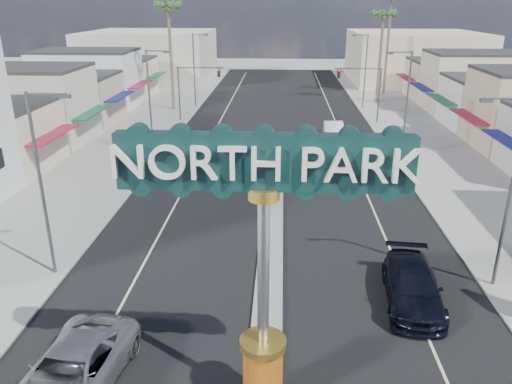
# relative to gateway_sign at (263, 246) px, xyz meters

# --- Properties ---
(ground) EXTENTS (160.00, 160.00, 0.00)m
(ground) POSITION_rel_gateway_sign_xyz_m (0.00, 28.02, -5.93)
(ground) COLOR gray
(ground) RESTS_ON ground
(road) EXTENTS (20.00, 120.00, 0.01)m
(road) POSITION_rel_gateway_sign_xyz_m (0.00, 28.02, -5.92)
(road) COLOR black
(road) RESTS_ON ground
(median_island) EXTENTS (1.30, 30.00, 0.16)m
(median_island) POSITION_rel_gateway_sign_xyz_m (0.00, 12.02, -5.85)
(median_island) COLOR gray
(median_island) RESTS_ON ground
(sidewalk_left) EXTENTS (8.00, 120.00, 0.12)m
(sidewalk_left) POSITION_rel_gateway_sign_xyz_m (-14.00, 28.02, -5.87)
(sidewalk_left) COLOR gray
(sidewalk_left) RESTS_ON ground
(sidewalk_right) EXTENTS (8.00, 120.00, 0.12)m
(sidewalk_right) POSITION_rel_gateway_sign_xyz_m (14.00, 28.02, -5.87)
(sidewalk_right) COLOR gray
(sidewalk_right) RESTS_ON ground
(storefront_row_left) EXTENTS (12.00, 42.00, 6.00)m
(storefront_row_left) POSITION_rel_gateway_sign_xyz_m (-24.00, 41.02, -2.93)
(storefront_row_left) COLOR beige
(storefront_row_left) RESTS_ON ground
(storefront_row_right) EXTENTS (12.00, 42.00, 6.00)m
(storefront_row_right) POSITION_rel_gateway_sign_xyz_m (24.00, 41.02, -2.93)
(storefront_row_right) COLOR #B7B29E
(storefront_row_right) RESTS_ON ground
(backdrop_far_left) EXTENTS (20.00, 20.00, 8.00)m
(backdrop_far_left) POSITION_rel_gateway_sign_xyz_m (-22.00, 73.02, -1.93)
(backdrop_far_left) COLOR #B7B29E
(backdrop_far_left) RESTS_ON ground
(backdrop_far_right) EXTENTS (20.00, 20.00, 8.00)m
(backdrop_far_right) POSITION_rel_gateway_sign_xyz_m (22.00, 73.02, -1.93)
(backdrop_far_right) COLOR beige
(backdrop_far_right) RESTS_ON ground
(gateway_sign) EXTENTS (8.20, 1.50, 9.15)m
(gateway_sign) POSITION_rel_gateway_sign_xyz_m (0.00, 0.00, 0.00)
(gateway_sign) COLOR #B8480E
(gateway_sign) RESTS_ON median_island
(traffic_signal_left) EXTENTS (5.09, 0.45, 6.00)m
(traffic_signal_left) POSITION_rel_gateway_sign_xyz_m (-9.18, 42.02, -1.65)
(traffic_signal_left) COLOR #47474C
(traffic_signal_left) RESTS_ON ground
(traffic_signal_right) EXTENTS (5.09, 0.45, 6.00)m
(traffic_signal_right) POSITION_rel_gateway_sign_xyz_m (9.18, 42.02, -1.65)
(traffic_signal_right) COLOR #47474C
(traffic_signal_right) RESTS_ON ground
(streetlight_l_near) EXTENTS (2.03, 0.22, 9.00)m
(streetlight_l_near) POSITION_rel_gateway_sign_xyz_m (-10.43, 8.02, -0.86)
(streetlight_l_near) COLOR #47474C
(streetlight_l_near) RESTS_ON ground
(streetlight_l_mid) EXTENTS (2.03, 0.22, 9.00)m
(streetlight_l_mid) POSITION_rel_gateway_sign_xyz_m (-10.43, 28.02, -0.86)
(streetlight_l_mid) COLOR #47474C
(streetlight_l_mid) RESTS_ON ground
(streetlight_l_far) EXTENTS (2.03, 0.22, 9.00)m
(streetlight_l_far) POSITION_rel_gateway_sign_xyz_m (-10.43, 50.02, -0.86)
(streetlight_l_far) COLOR #47474C
(streetlight_l_far) RESTS_ON ground
(streetlight_r_near) EXTENTS (2.03, 0.22, 9.00)m
(streetlight_r_near) POSITION_rel_gateway_sign_xyz_m (10.43, 8.02, -0.86)
(streetlight_r_near) COLOR #47474C
(streetlight_r_near) RESTS_ON ground
(streetlight_r_mid) EXTENTS (2.03, 0.22, 9.00)m
(streetlight_r_mid) POSITION_rel_gateway_sign_xyz_m (10.43, 28.02, -0.86)
(streetlight_r_mid) COLOR #47474C
(streetlight_r_mid) RESTS_ON ground
(streetlight_r_far) EXTENTS (2.03, 0.22, 9.00)m
(streetlight_r_far) POSITION_rel_gateway_sign_xyz_m (10.43, 50.02, -0.86)
(streetlight_r_far) COLOR #47474C
(streetlight_r_far) RESTS_ON ground
(palm_left_far) EXTENTS (2.60, 2.60, 13.10)m
(palm_left_far) POSITION_rel_gateway_sign_xyz_m (-13.00, 48.02, 5.57)
(palm_left_far) COLOR brown
(palm_left_far) RESTS_ON ground
(palm_right_mid) EXTENTS (2.60, 2.60, 12.10)m
(palm_right_mid) POSITION_rel_gateway_sign_xyz_m (13.00, 54.02, 4.67)
(palm_right_mid) COLOR brown
(palm_right_mid) RESTS_ON ground
(palm_right_far) EXTENTS (2.60, 2.60, 14.10)m
(palm_right_far) POSITION_rel_gateway_sign_xyz_m (15.00, 60.02, 6.46)
(palm_right_far) COLOR brown
(palm_right_far) RESTS_ON ground
(suv_left) EXTENTS (3.51, 6.46, 1.72)m
(suv_left) POSITION_rel_gateway_sign_xyz_m (-6.50, 0.16, -5.07)
(suv_left) COLOR #A7A6AB
(suv_left) RESTS_ON ground
(suv_right) EXTENTS (2.87, 5.93, 1.66)m
(suv_right) POSITION_rel_gateway_sign_xyz_m (6.40, 6.43, -5.10)
(suv_right) COLOR black
(suv_right) RESTS_ON ground
(car_parked_left) EXTENTS (2.40, 4.92, 1.62)m
(car_parked_left) POSITION_rel_gateway_sign_xyz_m (-9.00, 25.32, -5.12)
(car_parked_left) COLOR slate
(car_parked_left) RESTS_ON ground
(car_parked_right) EXTENTS (1.98, 5.24, 1.71)m
(car_parked_right) POSITION_rel_gateway_sign_xyz_m (5.50, 34.68, -5.07)
(car_parked_right) COLOR silver
(car_parked_right) RESTS_ON ground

